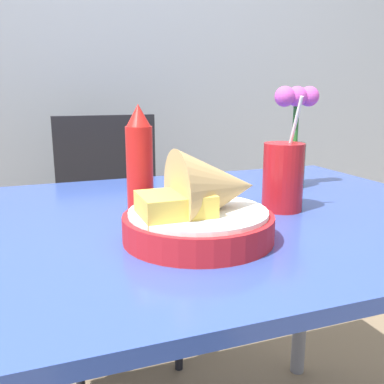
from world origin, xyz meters
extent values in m
cube|color=#9EA8B7|center=(0.00, 1.27, 1.30)|extent=(7.00, 0.06, 2.60)
cube|color=#334C9E|center=(0.00, 0.00, 0.75)|extent=(1.21, 0.86, 0.02)
cylinder|color=gray|center=(0.55, 0.37, 0.37)|extent=(0.05, 0.05, 0.74)
cylinder|color=black|center=(-0.22, 0.54, 0.22)|extent=(0.03, 0.03, 0.43)
cylinder|color=black|center=(0.14, 0.54, 0.22)|extent=(0.03, 0.03, 0.43)
cylinder|color=black|center=(-0.22, 0.90, 0.22)|extent=(0.03, 0.03, 0.43)
cylinder|color=black|center=(0.14, 0.90, 0.22)|extent=(0.03, 0.03, 0.43)
cube|color=black|center=(-0.04, 0.72, 0.44)|extent=(0.40, 0.40, 0.02)
cube|color=black|center=(-0.04, 0.90, 0.69)|extent=(0.40, 0.03, 0.48)
cylinder|color=red|center=(-0.05, -0.15, 0.79)|extent=(0.26, 0.26, 0.05)
cylinder|color=white|center=(-0.05, -0.15, 0.82)|extent=(0.24, 0.24, 0.01)
cone|color=tan|center=(-0.02, -0.15, 0.86)|extent=(0.14, 0.14, 0.14)
cube|color=#E5C14C|center=(-0.10, -0.16, 0.83)|extent=(0.12, 0.09, 0.04)
cylinder|color=red|center=(-0.10, 0.07, 0.86)|extent=(0.06, 0.06, 0.18)
cone|color=red|center=(-0.10, 0.07, 0.97)|extent=(0.05, 0.05, 0.05)
cylinder|color=red|center=(0.19, -0.03, 0.84)|extent=(0.09, 0.09, 0.15)
cylinder|color=black|center=(0.19, -0.03, 0.83)|extent=(0.08, 0.08, 0.12)
cylinder|color=white|center=(0.20, -0.03, 0.91)|extent=(0.01, 0.07, 0.21)
cylinder|color=#2D4738|center=(0.34, 0.16, 0.83)|extent=(0.06, 0.06, 0.12)
cylinder|color=#33722D|center=(0.34, 0.16, 0.94)|extent=(0.02, 0.02, 0.11)
sphere|color=#D14CB2|center=(0.34, 0.16, 1.01)|extent=(0.05, 0.05, 0.05)
sphere|color=#D14CB2|center=(0.30, 0.16, 1.01)|extent=(0.05, 0.05, 0.05)
sphere|color=#D14CB2|center=(0.37, 0.16, 1.01)|extent=(0.05, 0.05, 0.05)
camera|label=1|loc=(-0.31, -0.81, 1.02)|focal=40.00mm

